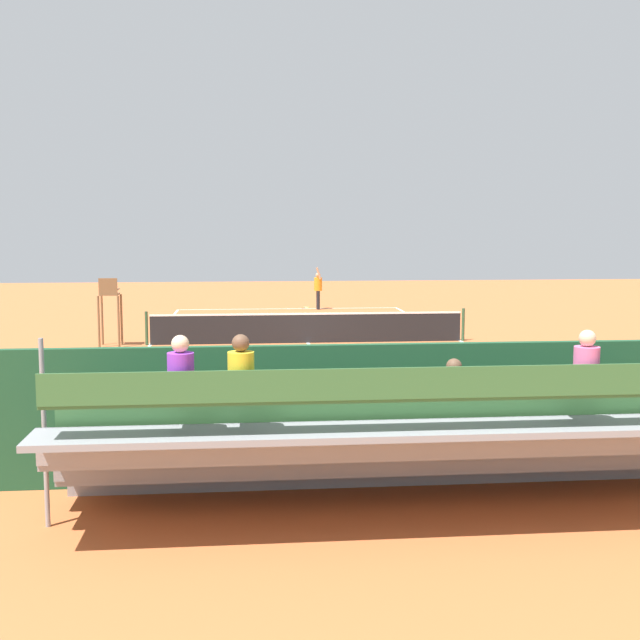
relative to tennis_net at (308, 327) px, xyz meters
The scene contains 11 objects.
ground_plane 0.50m from the tennis_net, ahead, with size 60.00×60.00×0.00m, color #BC6033.
court_line_markings 0.50m from the tennis_net, 90.00° to the right, with size 10.10×22.20×0.01m.
tennis_net is the anchor object (origin of this frame).
backdrop_wall 14.01m from the tennis_net, 90.00° to the left, with size 18.00×0.16×2.00m, color #1E4C2D.
bleacher_stand 15.39m from the tennis_net, 90.03° to the left, with size 9.06×2.40×2.48m.
umpire_chair 6.25m from the tennis_net, ahead, with size 0.67×0.67×2.14m.
courtside_bench 13.64m from the tennis_net, 103.39° to the left, with size 1.80×0.40×0.93m.
equipment_bag 13.47m from the tennis_net, 95.82° to the left, with size 0.90×0.36×0.36m, color #B22D2D.
tennis_player 10.71m from the tennis_net, 97.19° to the right, with size 0.36×0.53×1.93m.
tennis_racket 11.40m from the tennis_net, 94.20° to the right, with size 0.42×0.57×0.03m.
tennis_ball_near 8.43m from the tennis_net, 101.38° to the right, with size 0.07×0.07×0.07m, color #CCDB33.
Camera 1 is at (2.07, 25.25, 3.66)m, focal length 44.70 mm.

